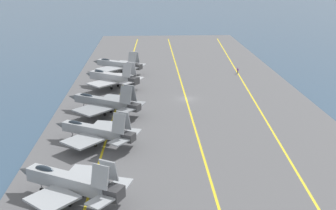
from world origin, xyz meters
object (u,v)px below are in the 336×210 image
object	(u,v)px
parked_jet_second	(95,131)
crew_purple_vest	(238,70)
parked_jet_fourth	(112,77)
parked_jet_fifth	(118,64)
parked_jet_nearest	(69,182)
parked_jet_third	(104,102)

from	to	relation	value
parked_jet_second	crew_purple_vest	world-z (taller)	parked_jet_second
parked_jet_fourth	parked_jet_fifth	distance (m)	14.46
crew_purple_vest	parked_jet_fourth	bearing A→B (deg)	110.54
parked_jet_nearest	parked_jet_fourth	xyz separation A→B (m)	(51.13, -1.13, 0.02)
parked_jet_third	parked_jet_fourth	distance (m)	18.84
parked_jet_nearest	parked_jet_second	world-z (taller)	parked_jet_nearest
parked_jet_nearest	parked_jet_fifth	distance (m)	65.60
parked_jet_third	parked_jet_fourth	world-z (taller)	parked_jet_fourth
parked_jet_nearest	crew_purple_vest	world-z (taller)	parked_jet_nearest
parked_jet_fifth	crew_purple_vest	distance (m)	32.53
parked_jet_fifth	crew_purple_vest	world-z (taller)	parked_jet_fifth
parked_jet_second	parked_jet_third	distance (m)	14.86
parked_jet_nearest	parked_jet_second	size ratio (longest dim) A/B	1.02
crew_purple_vest	parked_jet_second	bearing A→B (deg)	144.43
parked_jet_nearest	crew_purple_vest	bearing A→B (deg)	-28.20
parked_jet_nearest	crew_purple_vest	distance (m)	72.02
parked_jet_fourth	crew_purple_vest	xyz separation A→B (m)	(12.33, -32.90, -1.61)
parked_jet_fourth	parked_jet_second	bearing A→B (deg)	179.99
parked_jet_third	crew_purple_vest	size ratio (longest dim) A/B	9.61
parked_jet_fifth	crew_purple_vest	size ratio (longest dim) A/B	9.00
parked_jet_third	parked_jet_fifth	size ratio (longest dim) A/B	1.07
parked_jet_third	parked_jet_fourth	bearing A→B (deg)	0.21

